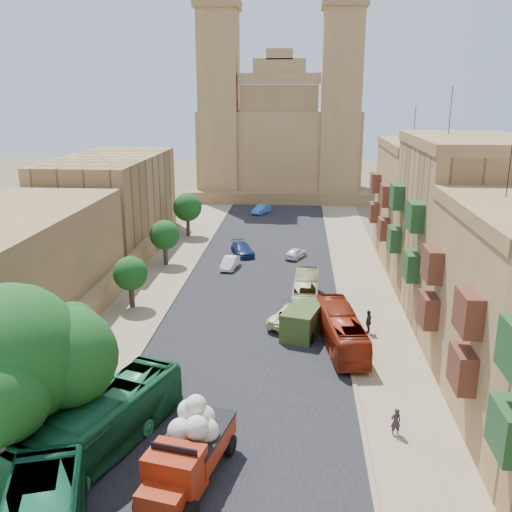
# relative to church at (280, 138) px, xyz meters

# --- Properties ---
(road_surface) EXTENTS (14.00, 140.00, 0.01)m
(road_surface) POSITION_rel_church_xyz_m (0.00, -48.61, -9.51)
(road_surface) COLOR black
(road_surface) RESTS_ON ground
(sidewalk_east) EXTENTS (5.00, 140.00, 0.01)m
(sidewalk_east) POSITION_rel_church_xyz_m (9.50, -48.61, -9.51)
(sidewalk_east) COLOR #897659
(sidewalk_east) RESTS_ON ground
(sidewalk_west) EXTENTS (5.00, 140.00, 0.01)m
(sidewalk_west) POSITION_rel_church_xyz_m (-9.50, -48.61, -9.51)
(sidewalk_west) COLOR #897659
(sidewalk_west) RESTS_ON ground
(kerb_east) EXTENTS (0.25, 140.00, 0.12)m
(kerb_east) POSITION_rel_church_xyz_m (7.00, -48.61, -9.46)
(kerb_east) COLOR #897659
(kerb_east) RESTS_ON ground
(kerb_west) EXTENTS (0.25, 140.00, 0.12)m
(kerb_west) POSITION_rel_church_xyz_m (-7.00, -48.61, -9.46)
(kerb_west) COLOR #897659
(kerb_west) RESTS_ON ground
(townhouse_c) EXTENTS (9.00, 14.00, 17.40)m
(townhouse_c) POSITION_rel_church_xyz_m (15.95, -53.61, -2.61)
(townhouse_c) COLOR #9C7746
(townhouse_c) RESTS_ON ground
(townhouse_d) EXTENTS (9.00, 14.00, 15.90)m
(townhouse_d) POSITION_rel_church_xyz_m (15.95, -39.61, -3.36)
(townhouse_d) COLOR olive
(townhouse_d) RESTS_ON ground
(west_wall) EXTENTS (1.00, 40.00, 1.80)m
(west_wall) POSITION_rel_church_xyz_m (-12.50, -58.61, -8.62)
(west_wall) COLOR olive
(west_wall) RESTS_ON ground
(west_building_mid) EXTENTS (10.00, 22.00, 10.00)m
(west_building_mid) POSITION_rel_church_xyz_m (-18.00, -34.61, -4.52)
(west_building_mid) COLOR #9C7746
(west_building_mid) RESTS_ON ground
(church) EXTENTS (28.00, 22.50, 36.30)m
(church) POSITION_rel_church_xyz_m (0.00, 0.00, 0.00)
(church) COLOR olive
(church) RESTS_ON ground
(ficus_tree) EXTENTS (8.74, 8.04, 8.74)m
(ficus_tree) POSITION_rel_church_xyz_m (-9.42, -74.61, -4.35)
(ficus_tree) COLOR #3B2C1D
(ficus_tree) RESTS_ON ground
(street_tree_a) EXTENTS (3.19, 3.19, 4.90)m
(street_tree_a) POSITION_rel_church_xyz_m (-10.00, -66.61, -6.23)
(street_tree_a) COLOR #3B2C1D
(street_tree_a) RESTS_ON ground
(street_tree_b) EXTENTS (2.79, 2.79, 4.29)m
(street_tree_b) POSITION_rel_church_xyz_m (-10.00, -54.61, -6.65)
(street_tree_b) COLOR #3B2C1D
(street_tree_b) RESTS_ON ground
(street_tree_c) EXTENTS (3.00, 3.00, 4.62)m
(street_tree_c) POSITION_rel_church_xyz_m (-10.00, -42.61, -6.43)
(street_tree_c) COLOR #3B2C1D
(street_tree_c) RESTS_ON ground
(street_tree_d) EXTENTS (3.45, 3.45, 5.31)m
(street_tree_d) POSITION_rel_church_xyz_m (-10.00, -30.61, -5.96)
(street_tree_d) COLOR #3B2C1D
(street_tree_d) RESTS_ON ground
(red_truck) EXTENTS (3.77, 6.82, 3.79)m
(red_truck) POSITION_rel_church_xyz_m (-1.24, -75.69, -7.85)
(red_truck) COLOR #96230B
(red_truck) RESTS_ON ground
(olive_pickup) EXTENTS (3.56, 5.48, 2.09)m
(olive_pickup) POSITION_rel_church_xyz_m (4.00, -58.61, -8.49)
(olive_pickup) COLOR #3A511E
(olive_pickup) RESTS_ON ground
(bus_green_north) EXTENTS (6.03, 11.03, 3.01)m
(bus_green_north) POSITION_rel_church_xyz_m (-5.81, -73.96, -8.01)
(bus_green_north) COLOR #1B6739
(bus_green_north) RESTS_ON ground
(bus_red_east) EXTENTS (3.29, 9.29, 2.53)m
(bus_red_east) POSITION_rel_church_xyz_m (6.50, -60.92, -8.25)
(bus_red_east) COLOR maroon
(bus_red_east) RESTS_ON ground
(bus_cream_east) EXTENTS (2.32, 8.58, 2.37)m
(bus_cream_east) POSITION_rel_church_xyz_m (4.13, -53.32, -8.33)
(bus_cream_east) COLOR #BFB680
(bus_cream_east) RESTS_ON ground
(car_blue_a) EXTENTS (1.84, 4.01, 1.33)m
(car_blue_a) POSITION_rel_church_xyz_m (-4.35, -67.84, -8.85)
(car_blue_a) COLOR teal
(car_blue_a) RESTS_ON ground
(car_white_a) EXTENTS (1.71, 3.72, 1.18)m
(car_white_a) POSITION_rel_church_xyz_m (-3.32, -43.48, -8.92)
(car_white_a) COLOR white
(car_white_a) RESTS_ON ground
(car_cream) EXTENTS (4.05, 5.67, 1.44)m
(car_cream) POSITION_rel_church_xyz_m (3.11, -57.13, -8.80)
(car_cream) COLOR #F6E6A3
(car_cream) RESTS_ON ground
(car_dkblue) EXTENTS (3.26, 4.83, 1.30)m
(car_dkblue) POSITION_rel_church_xyz_m (-2.56, -38.49, -8.87)
(car_dkblue) COLOR navy
(car_dkblue) RESTS_ON ground
(car_white_b) EXTENTS (2.57, 3.52, 1.11)m
(car_white_b) POSITION_rel_church_xyz_m (3.18, -39.27, -8.96)
(car_white_b) COLOR white
(car_white_b) RESTS_ON ground
(car_blue_b) EXTENTS (2.77, 4.05, 1.26)m
(car_blue_b) POSITION_rel_church_xyz_m (-2.01, -16.69, -8.88)
(car_blue_b) COLOR #3973C8
(car_blue_b) RESTS_ON ground
(pedestrian_a) EXTENTS (0.61, 0.47, 1.49)m
(pedestrian_a) POSITION_rel_church_xyz_m (8.62, -71.28, -8.77)
(pedestrian_a) COLOR #2B252D
(pedestrian_a) RESTS_ON ground
(pedestrian_c) EXTENTS (0.82, 1.14, 1.80)m
(pedestrian_c) POSITION_rel_church_xyz_m (8.65, -58.49, -8.62)
(pedestrian_c) COLOR #28272E
(pedestrian_c) RESTS_ON ground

